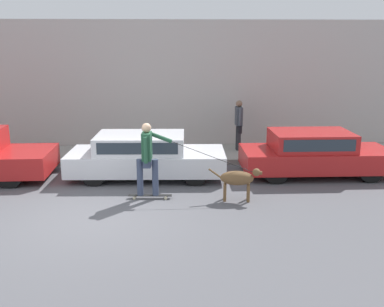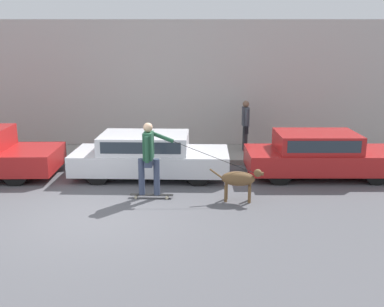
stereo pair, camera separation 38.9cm
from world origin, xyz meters
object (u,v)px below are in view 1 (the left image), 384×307
Objects in this scene: parked_car_1 at (145,156)px; pedestrian_with_bag at (239,123)px; parked_car_2 at (314,154)px; dog at (238,179)px; skateboarder at (148,156)px.

pedestrian_with_bag reaches higher than parked_car_1.
dog is (-2.35, -1.94, -0.08)m from parked_car_2.
dog is 2.11m from skateboarder.
parked_car_2 is 4.74m from skateboarder.
dog is at bearing -39.44° from parked_car_1.
dog is 0.42× the size of skateboarder.
pedestrian_with_bag is (2.67, 4.11, 0.03)m from skateboarder.
dog is at bearing 81.14° from pedestrian_with_bag.
parked_car_2 reaches higher than dog.
parked_car_2 is 1.37× the size of skateboarder.
dog is at bearing -140.22° from parked_car_2.
skateboarder is at bearing -158.26° from parked_car_2.
parked_car_2 is at bearing 24.46° from skateboarder.
skateboarder is (0.17, -1.73, 0.43)m from parked_car_1.
skateboarder is (-4.39, -1.73, 0.42)m from parked_car_2.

